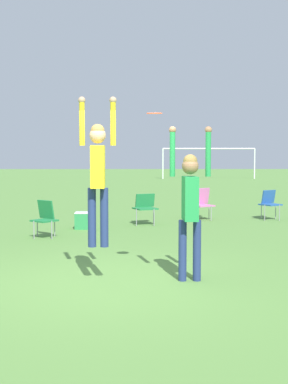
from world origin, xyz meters
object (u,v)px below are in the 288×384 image
(frisbee, at_px, (154,113))
(camping_chair_0, at_px, (202,202))
(person_jumping, at_px, (98,167))
(camping_chair_2, at_px, (145,206))
(person_defending, at_px, (190,199))
(camping_chair_3, at_px, (270,202))
(cooler_box, at_px, (83,220))
(camping_chair_1, at_px, (45,216))

(frisbee, xyz_separation_m, camping_chair_0, (1.58, 7.40, -1.97))
(person_jumping, xyz_separation_m, camping_chair_2, (0.76, 6.45, -1.18))
(person_jumping, distance_m, frisbee, 1.16)
(person_defending, xyz_separation_m, camping_chair_0, (1.05, 7.51, -0.72))
(frisbee, distance_m, camping_chair_3, 8.38)
(person_defending, distance_m, camping_chair_0, 7.62)
(camping_chair_0, bearing_deg, frisbee, 47.05)
(frisbee, xyz_separation_m, cooler_box, (-1.64, 5.43, -2.26))
(person_defending, bearing_deg, camping_chair_1, -147.48)
(camping_chair_1, bearing_deg, frisbee, 158.39)
(camping_chair_0, relative_size, cooler_box, 2.12)
(camping_chair_2, relative_size, cooler_box, 1.92)
(frisbee, xyz_separation_m, camping_chair_2, (-0.07, 6.29, -1.98))
(frisbee, relative_size, camping_chair_3, 0.28)
(person_defending, distance_m, camping_chair_3, 8.07)
(cooler_box, bearing_deg, camping_chair_2, 28.44)
(cooler_box, bearing_deg, person_jumping, -81.72)
(camping_chair_2, bearing_deg, person_jumping, 59.68)
(frisbee, distance_m, cooler_box, 6.11)
(camping_chair_0, distance_m, camping_chair_3, 1.95)
(person_defending, relative_size, camping_chair_3, 2.72)
(person_defending, height_order, frisbee, frisbee)
(camping_chair_0, bearing_deg, person_defending, 51.08)
(person_defending, bearing_deg, camping_chair_3, 156.20)
(camping_chair_0, bearing_deg, camping_chair_3, 147.48)
(camping_chair_2, xyz_separation_m, camping_chair_3, (3.59, 1.06, 0.01))
(camping_chair_1, bearing_deg, person_jumping, 148.24)
(person_defending, xyz_separation_m, camping_chair_3, (3.01, 7.46, -0.72))
(person_defending, distance_m, frisbee, 1.36)
(frisbee, distance_m, camping_chair_0, 7.82)
(frisbee, bearing_deg, person_jumping, -169.08)
(person_defending, relative_size, frisbee, 9.67)
(camping_chair_1, height_order, camping_chair_2, camping_chair_1)
(camping_chair_0, relative_size, camping_chair_3, 1.07)
(person_jumping, distance_m, cooler_box, 5.84)
(camping_chair_1, xyz_separation_m, camping_chair_2, (2.28, 2.20, 0.01))
(camping_chair_0, relative_size, camping_chair_1, 1.07)
(camping_chair_0, height_order, camping_chair_2, camping_chair_0)
(person_jumping, bearing_deg, frisbee, -80.93)
(camping_chair_2, bearing_deg, frisbee, 67.00)
(person_defending, xyz_separation_m, frisbee, (-0.52, 0.12, 1.25))
(person_jumping, distance_m, camping_chair_3, 8.75)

